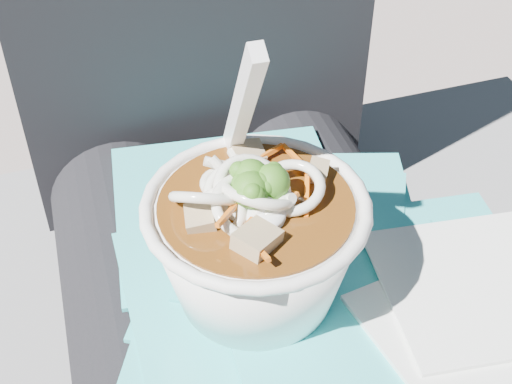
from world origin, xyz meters
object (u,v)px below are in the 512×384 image
object	(u,v)px
person_body	(243,245)
udon_bowl	(255,236)
lap	(273,351)
plastic_bag	(312,276)

from	to	relation	value
person_body	udon_bowl	size ratio (longest dim) A/B	4.86
lap	plastic_bag	world-z (taller)	plastic_bag
plastic_bag	udon_bowl	size ratio (longest dim) A/B	2.03
plastic_bag	udon_bowl	distance (m)	0.08
lap	person_body	size ratio (longest dim) A/B	0.50
person_body	udon_bowl	xyz separation A→B (m)	(-0.02, -0.10, 0.11)
person_body	plastic_bag	world-z (taller)	person_body
plastic_bag	udon_bowl	world-z (taller)	udon_bowl
person_body	udon_bowl	bearing A→B (deg)	-99.83
lap	udon_bowl	world-z (taller)	udon_bowl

